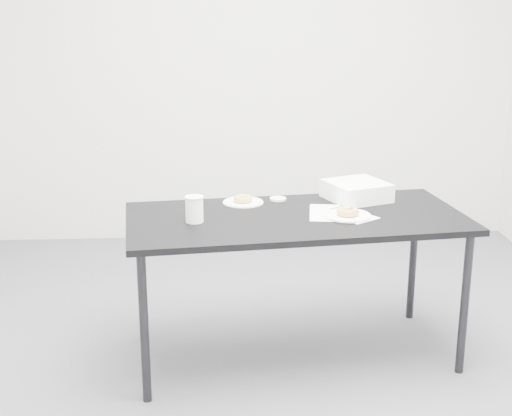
{
  "coord_description": "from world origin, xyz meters",
  "views": [
    {
      "loc": [
        -0.25,
        -3.29,
        1.75
      ],
      "look_at": [
        -0.05,
        0.02,
        0.79
      ],
      "focal_mm": 50.0,
      "sensor_mm": 36.0,
      "label": 1
    }
  ],
  "objects": [
    {
      "name": "wall_back",
      "position": [
        0.0,
        2.0,
        1.35
      ],
      "size": [
        4.0,
        0.02,
        2.7
      ],
      "primitive_type": "cube",
      "color": "silver",
      "rests_on": "floor"
    },
    {
      "name": "cup_lid",
      "position": [
        0.08,
        0.32,
        0.76
      ],
      "size": [
        0.09,
        0.09,
        0.01
      ],
      "primitive_type": "cylinder",
      "color": "white",
      "rests_on": "table"
    },
    {
      "name": "coffee_cup",
      "position": [
        -0.35,
        -0.05,
        0.81
      ],
      "size": [
        0.08,
        0.08,
        0.13
      ],
      "primitive_type": "cylinder",
      "color": "white",
      "rests_on": "table"
    },
    {
      "name": "plate_near",
      "position": [
        0.39,
        -0.01,
        0.76
      ],
      "size": [
        0.23,
        0.23,
        0.01
      ],
      "primitive_type": "cylinder",
      "color": "white",
      "rests_on": "napkin"
    },
    {
      "name": "pen",
      "position": [
        0.38,
        0.15,
        0.76
      ],
      "size": [
        0.12,
        0.09,
        0.01
      ],
      "primitive_type": "cylinder",
      "rotation": [
        0.0,
        1.57,
        0.61
      ],
      "color": "#0D9563",
      "rests_on": "scorecard"
    },
    {
      "name": "bakery_box",
      "position": [
        0.49,
        0.31,
        0.8
      ],
      "size": [
        0.37,
        0.37,
        0.1
      ],
      "primitive_type": "cube",
      "rotation": [
        0.0,
        0.0,
        0.38
      ],
      "color": "white",
      "rests_on": "table"
    },
    {
      "name": "floor",
      "position": [
        0.0,
        0.0,
        0.0
      ],
      "size": [
        4.0,
        4.0,
        0.0
      ],
      "primitive_type": "plane",
      "color": "#49494E",
      "rests_on": "ground"
    },
    {
      "name": "logo_patch",
      "position": [
        0.4,
        0.16,
        0.75
      ],
      "size": [
        0.05,
        0.05,
        0.0
      ],
      "primitive_type": "cube",
      "rotation": [
        0.0,
        0.0,
        -0.14
      ],
      "color": "green",
      "rests_on": "scorecard"
    },
    {
      "name": "plate_far",
      "position": [
        -0.11,
        0.28,
        0.75
      ],
      "size": [
        0.21,
        0.21,
        0.01
      ],
      "primitive_type": "cylinder",
      "color": "white",
      "rests_on": "table"
    },
    {
      "name": "table",
      "position": [
        0.14,
        0.03,
        0.69
      ],
      "size": [
        1.72,
        0.95,
        0.75
      ],
      "rotation": [
        0.0,
        0.0,
        0.11
      ],
      "color": "black",
      "rests_on": "floor"
    },
    {
      "name": "napkin",
      "position": [
        0.43,
        -0.02,
        0.75
      ],
      "size": [
        0.22,
        0.22,
        0.0
      ],
      "primitive_type": "cube",
      "rotation": [
        0.0,
        0.0,
        0.61
      ],
      "color": "white",
      "rests_on": "table"
    },
    {
      "name": "donut_near",
      "position": [
        0.39,
        -0.01,
        0.78
      ],
      "size": [
        0.15,
        0.15,
        0.04
      ],
      "primitive_type": "torus",
      "rotation": [
        0.0,
        0.0,
        0.48
      ],
      "color": "#BE843C",
      "rests_on": "plate_near"
    },
    {
      "name": "scorecard",
      "position": [
        0.33,
        0.06,
        0.75
      ],
      "size": [
        0.27,
        0.33,
        0.0
      ],
      "primitive_type": "cube",
      "rotation": [
        0.0,
        0.0,
        -0.14
      ],
      "color": "white",
      "rests_on": "table"
    },
    {
      "name": "donut_far",
      "position": [
        -0.11,
        0.28,
        0.77
      ],
      "size": [
        0.12,
        0.12,
        0.03
      ],
      "primitive_type": "torus",
      "rotation": [
        0.0,
        0.0,
        0.26
      ],
      "color": "#BE843C",
      "rests_on": "plate_far"
    }
  ]
}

